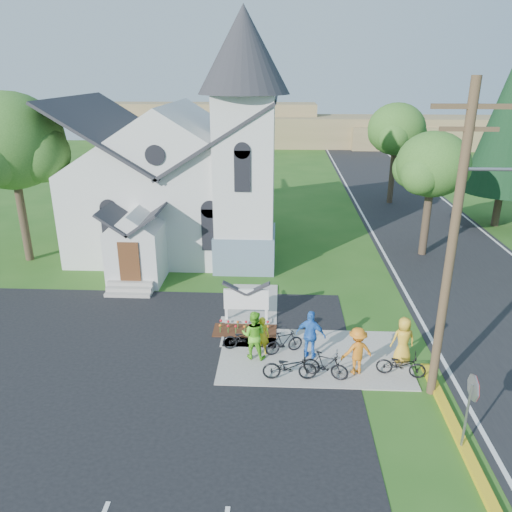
# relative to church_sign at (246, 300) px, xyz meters

# --- Properties ---
(ground) EXTENTS (120.00, 120.00, 0.00)m
(ground) POSITION_rel_church_sign_xyz_m (1.20, -3.20, -1.03)
(ground) COLOR #275618
(ground) RESTS_ON ground
(parking_lot) EXTENTS (20.00, 16.00, 0.02)m
(parking_lot) POSITION_rel_church_sign_xyz_m (-5.80, -5.20, -1.02)
(parking_lot) COLOR black
(parking_lot) RESTS_ON ground
(road) EXTENTS (8.00, 90.00, 0.02)m
(road) POSITION_rel_church_sign_xyz_m (11.20, 11.80, -1.02)
(road) COLOR black
(road) RESTS_ON ground
(sidewalk) EXTENTS (7.00, 4.00, 0.05)m
(sidewalk) POSITION_rel_church_sign_xyz_m (2.70, -2.70, -1.00)
(sidewalk) COLOR gray
(sidewalk) RESTS_ON ground
(church) EXTENTS (12.35, 12.00, 13.00)m
(church) POSITION_rel_church_sign_xyz_m (-4.28, 9.28, 4.22)
(church) COLOR silver
(church) RESTS_ON ground
(church_sign) EXTENTS (2.20, 0.40, 1.70)m
(church_sign) POSITION_rel_church_sign_xyz_m (0.00, 0.00, 0.00)
(church_sign) COLOR gray
(church_sign) RESTS_ON ground
(flower_bed) EXTENTS (2.60, 1.10, 0.07)m
(flower_bed) POSITION_rel_church_sign_xyz_m (0.00, -0.90, -0.99)
(flower_bed) COLOR #381C0F
(flower_bed) RESTS_ON ground
(utility_pole) EXTENTS (3.45, 0.28, 10.00)m
(utility_pole) POSITION_rel_church_sign_xyz_m (6.56, -4.70, 4.38)
(utility_pole) COLOR #4B3925
(utility_pole) RESTS_ON ground
(stop_sign) EXTENTS (0.11, 0.76, 2.48)m
(stop_sign) POSITION_rel_church_sign_xyz_m (6.63, -7.40, 0.75)
(stop_sign) COLOR gray
(stop_sign) RESTS_ON ground
(tree_lot_corner) EXTENTS (5.60, 5.60, 9.15)m
(tree_lot_corner) POSITION_rel_church_sign_xyz_m (-12.80, 6.80, 5.58)
(tree_lot_corner) COLOR #3A2920
(tree_lot_corner) RESTS_ON ground
(tree_road_near) EXTENTS (4.00, 4.00, 7.05)m
(tree_road_near) POSITION_rel_church_sign_xyz_m (9.70, 8.80, 4.18)
(tree_road_near) COLOR #3A2920
(tree_road_near) RESTS_ON ground
(tree_road_mid) EXTENTS (4.40, 4.40, 7.80)m
(tree_road_mid) POSITION_rel_church_sign_xyz_m (10.20, 20.80, 4.75)
(tree_road_mid) COLOR #3A2920
(tree_road_mid) RESTS_ON ground
(distant_hills) EXTENTS (61.00, 10.00, 5.60)m
(distant_hills) POSITION_rel_church_sign_xyz_m (4.56, 53.13, 1.15)
(distant_hills) COLOR olive
(distant_hills) RESTS_ON ground
(cyclist_0) EXTENTS (0.63, 0.49, 1.52)m
(cyclist_0) POSITION_rel_church_sign_xyz_m (0.77, -2.58, -0.22)
(cyclist_0) COLOR yellow
(cyclist_0) RESTS_ON sidewalk
(bike_0) EXTENTS (1.71, 0.79, 0.86)m
(bike_0) POSITION_rel_church_sign_xyz_m (0.06, -2.27, -0.54)
(bike_0) COLOR black
(bike_0) RESTS_ON sidewalk
(cyclist_1) EXTENTS (1.01, 0.84, 1.88)m
(cyclist_1) POSITION_rel_church_sign_xyz_m (0.47, -2.89, -0.04)
(cyclist_1) COLOR #61C625
(cyclist_1) RESTS_ON sidewalk
(bike_1) EXTENTS (1.57, 1.03, 0.92)m
(bike_1) POSITION_rel_church_sign_xyz_m (1.60, -2.54, -0.52)
(bike_1) COLOR black
(bike_1) RESTS_ON sidewalk
(cyclist_2) EXTENTS (1.20, 0.77, 1.90)m
(cyclist_2) POSITION_rel_church_sign_xyz_m (2.57, -2.80, -0.03)
(cyclist_2) COLOR blue
(cyclist_2) RESTS_ON sidewalk
(bike_2) EXTENTS (1.90, 0.72, 0.99)m
(bike_2) POSITION_rel_church_sign_xyz_m (1.78, -4.22, -0.48)
(bike_2) COLOR black
(bike_2) RESTS_ON sidewalk
(cyclist_3) EXTENTS (1.27, 0.95, 1.76)m
(cyclist_3) POSITION_rel_church_sign_xyz_m (4.13, -3.72, -0.10)
(cyclist_3) COLOR orange
(cyclist_3) RESTS_ON sidewalk
(bike_3) EXTENTS (1.69, 0.97, 0.98)m
(bike_3) POSITION_rel_church_sign_xyz_m (3.03, -4.06, -0.49)
(bike_3) COLOR black
(bike_3) RESTS_ON sidewalk
(cyclist_4) EXTENTS (0.93, 0.67, 1.78)m
(cyclist_4) POSITION_rel_church_sign_xyz_m (5.90, -2.91, -0.09)
(cyclist_4) COLOR gold
(cyclist_4) RESTS_ON sidewalk
(bike_4) EXTENTS (1.78, 0.92, 0.89)m
(bike_4) POSITION_rel_church_sign_xyz_m (5.67, -3.83, -0.53)
(bike_4) COLOR black
(bike_4) RESTS_ON sidewalk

